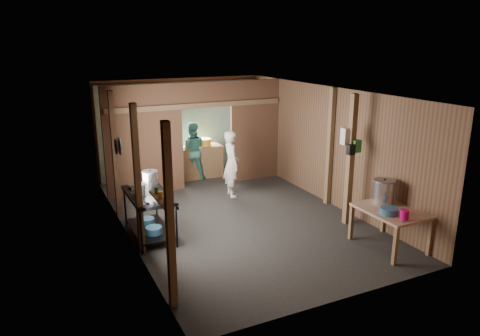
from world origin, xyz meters
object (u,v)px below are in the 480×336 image
prep_table (389,228)px  stock_pot (384,192)px  yellow_tub (205,142)px  cook (231,164)px  stove_pot_large (150,179)px  pink_bucket (404,215)px  gas_range (149,215)px

prep_table → stock_pot: 0.66m
yellow_tub → cook: size_ratio=0.22×
stove_pot_large → yellow_tub: stove_pot_large is taller
cook → prep_table: bearing=-152.6°
yellow_tub → prep_table: bearing=-75.9°
pink_bucket → stock_pot: bearing=72.8°
stock_pot → yellow_tub: bearing=106.0°
stove_pot_large → stock_pot: (3.64, -2.41, -0.07)m
stock_pot → pink_bucket: stock_pot is taller
stove_pot_large → yellow_tub: bearing=51.2°
cook → gas_range: bearing=128.6°
gas_range → cook: bearing=31.6°
prep_table → stock_pot: stock_pot is taller
yellow_tub → stock_pot: bearing=-74.0°
gas_range → yellow_tub: 3.98m
stock_pot → pink_bucket: 0.79m
stock_pot → pink_bucket: size_ratio=2.69×
pink_bucket → cook: cook is taller
stove_pot_large → pink_bucket: (3.41, -3.16, -0.19)m
gas_range → pink_bucket: bearing=-36.9°
prep_table → stove_pot_large: size_ratio=3.85×
stock_pot → cook: size_ratio=0.29×
pink_bucket → yellow_tub: size_ratio=0.50×
stove_pot_large → pink_bucket: bearing=-42.8°
prep_table → cook: size_ratio=0.77×
prep_table → gas_range: bearing=148.6°
gas_range → yellow_tub: bearing=53.6°
gas_range → prep_table: size_ratio=1.21×
yellow_tub → gas_range: bearing=-126.4°
pink_bucket → yellow_tub: bearing=101.9°
stock_pot → cook: (-1.48, 3.38, -0.14)m
stock_pot → gas_range: bearing=153.0°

